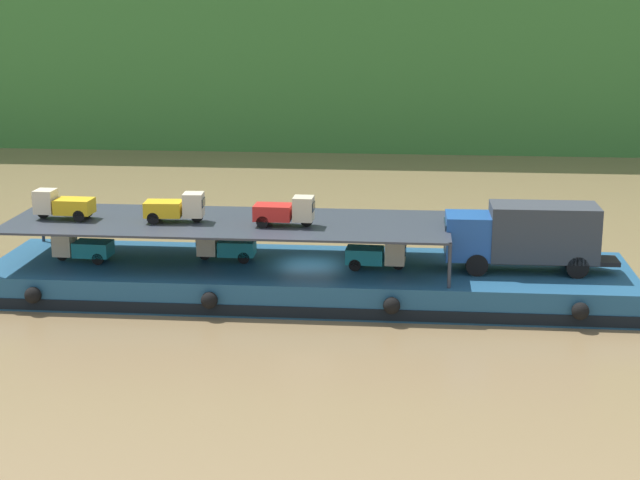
# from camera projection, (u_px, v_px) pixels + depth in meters

# --- Properties ---
(ground_plane) EXTENTS (400.00, 400.00, 0.00)m
(ground_plane) POSITION_uv_depth(u_px,v_px,m) (309.00, 295.00, 47.36)
(ground_plane) COLOR olive
(cargo_barge) EXTENTS (29.76, 7.93, 1.50)m
(cargo_barge) POSITION_uv_depth(u_px,v_px,m) (309.00, 280.00, 47.15)
(cargo_barge) COLOR navy
(cargo_barge) RESTS_ON ground
(covered_lorry) EXTENTS (7.88, 2.38, 3.10)m
(covered_lorry) POSITION_uv_depth(u_px,v_px,m) (526.00, 235.00, 45.55)
(covered_lorry) COLOR #1E4C99
(covered_lorry) RESTS_ON cargo_barge
(cargo_rack) EXTENTS (20.56, 6.54, 2.00)m
(cargo_rack) POSITION_uv_depth(u_px,v_px,m) (228.00, 223.00, 46.88)
(cargo_rack) COLOR #2D333D
(cargo_rack) RESTS_ON cargo_barge
(mini_truck_lower_stern) EXTENTS (2.78, 1.26, 1.38)m
(mini_truck_lower_stern) POSITION_uv_depth(u_px,v_px,m) (82.00, 247.00, 47.44)
(mini_truck_lower_stern) COLOR teal
(mini_truck_lower_stern) RESTS_ON cargo_barge
(mini_truck_lower_aft) EXTENTS (2.75, 1.22, 1.38)m
(mini_truck_lower_aft) POSITION_uv_depth(u_px,v_px,m) (225.00, 246.00, 47.59)
(mini_truck_lower_aft) COLOR teal
(mini_truck_lower_aft) RESTS_ON cargo_barge
(mini_truck_lower_mid) EXTENTS (2.78, 1.28, 1.38)m
(mini_truck_lower_mid) POSITION_uv_depth(u_px,v_px,m) (377.00, 254.00, 46.14)
(mini_truck_lower_mid) COLOR teal
(mini_truck_lower_mid) RESTS_ON cargo_barge
(mini_truck_upper_stern) EXTENTS (2.77, 1.26, 1.38)m
(mini_truck_upper_stern) POSITION_uv_depth(u_px,v_px,m) (63.00, 205.00, 47.17)
(mini_truck_upper_stern) COLOR gold
(mini_truck_upper_stern) RESTS_ON cargo_rack
(mini_truck_upper_mid) EXTENTS (2.79, 1.30, 1.38)m
(mini_truck_upper_mid) POSITION_uv_depth(u_px,v_px,m) (176.00, 208.00, 46.54)
(mini_truck_upper_mid) COLOR gold
(mini_truck_upper_mid) RESTS_ON cargo_rack
(mini_truck_upper_fore) EXTENTS (2.77, 1.25, 1.38)m
(mini_truck_upper_fore) POSITION_uv_depth(u_px,v_px,m) (285.00, 211.00, 45.78)
(mini_truck_upper_fore) COLOR red
(mini_truck_upper_fore) RESTS_ON cargo_rack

